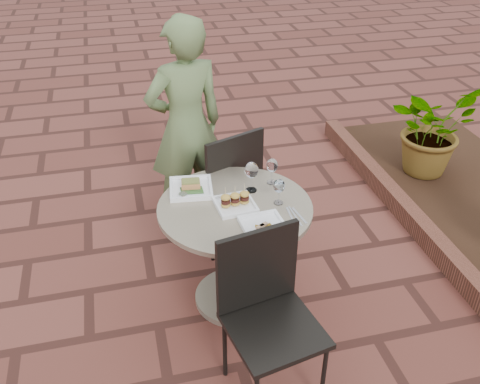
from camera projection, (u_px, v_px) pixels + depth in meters
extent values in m
plane|color=brown|center=(212.00, 271.00, 3.70)|extent=(60.00, 60.00, 0.00)
cylinder|color=gray|center=(236.00, 296.00, 3.47)|extent=(0.52, 0.52, 0.04)
cylinder|color=gray|center=(235.00, 257.00, 3.29)|extent=(0.08, 0.08, 0.70)
cylinder|color=tan|center=(235.00, 208.00, 3.09)|extent=(0.90, 0.90, 0.03)
cube|color=black|center=(219.00, 187.00, 3.79)|extent=(0.57, 0.57, 0.03)
cube|color=black|center=(235.00, 168.00, 3.51)|extent=(0.42, 0.19, 0.46)
cylinder|color=black|center=(227.00, 193.00, 4.13)|extent=(0.02, 0.02, 0.44)
cylinder|color=black|center=(185.00, 209.00, 3.95)|extent=(0.02, 0.02, 0.44)
cylinder|color=black|center=(256.00, 217.00, 3.87)|extent=(0.02, 0.02, 0.44)
cylinder|color=black|center=(212.00, 235.00, 3.69)|extent=(0.02, 0.02, 0.44)
cube|color=black|center=(274.00, 330.00, 2.66)|extent=(0.52, 0.52, 0.03)
cube|color=black|center=(257.00, 268.00, 2.67)|extent=(0.44, 0.11, 0.46)
cylinder|color=black|center=(324.00, 376.00, 2.70)|extent=(0.02, 0.02, 0.44)
cylinder|color=black|center=(225.00, 347.00, 2.86)|extent=(0.02, 0.02, 0.44)
cylinder|color=black|center=(287.00, 325.00, 2.99)|extent=(0.02, 0.02, 0.44)
imported|color=#536839|center=(186.00, 127.00, 3.81)|extent=(0.66, 0.51, 1.59)
cube|color=white|center=(191.00, 189.00, 3.22)|extent=(0.28, 0.28, 0.01)
cube|color=#DB894D|center=(191.00, 184.00, 3.20)|extent=(0.12, 0.08, 0.04)
cube|color=brown|center=(191.00, 181.00, 3.19)|extent=(0.11, 0.08, 0.01)
cube|color=white|center=(235.00, 206.00, 3.08)|extent=(0.24, 0.24, 0.01)
cube|color=white|center=(263.00, 227.00, 2.90)|extent=(0.25, 0.25, 0.01)
ellipsoid|color=#CE5570|center=(260.00, 232.00, 2.84)|extent=(0.04, 0.03, 0.02)
cylinder|color=white|center=(278.00, 203.00, 3.11)|extent=(0.06, 0.06, 0.00)
cylinder|color=white|center=(279.00, 197.00, 3.09)|extent=(0.01, 0.01, 0.07)
ellipsoid|color=white|center=(279.00, 186.00, 3.05)|extent=(0.07, 0.07, 0.08)
cylinder|color=white|center=(279.00, 187.00, 3.05)|extent=(0.05, 0.05, 0.04)
cylinder|color=white|center=(251.00, 190.00, 3.22)|extent=(0.07, 0.07, 0.00)
cylinder|color=white|center=(251.00, 184.00, 3.20)|extent=(0.01, 0.01, 0.09)
ellipsoid|color=white|center=(251.00, 170.00, 3.15)|extent=(0.08, 0.08, 0.10)
cylinder|color=white|center=(272.00, 182.00, 3.30)|extent=(0.06, 0.06, 0.00)
cylinder|color=white|center=(272.00, 177.00, 3.28)|extent=(0.01, 0.01, 0.07)
ellipsoid|color=white|center=(272.00, 165.00, 3.23)|extent=(0.07, 0.07, 0.09)
cylinder|color=silver|center=(183.00, 197.00, 3.13)|extent=(0.06, 0.06, 0.04)
cube|color=brown|center=(402.00, 207.00, 4.23)|extent=(0.12, 3.00, 0.15)
cube|color=black|center=(479.00, 200.00, 4.40)|extent=(1.30, 3.00, 0.06)
imported|color=#33662D|center=(432.00, 128.00, 4.54)|extent=(0.91, 0.85, 0.82)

